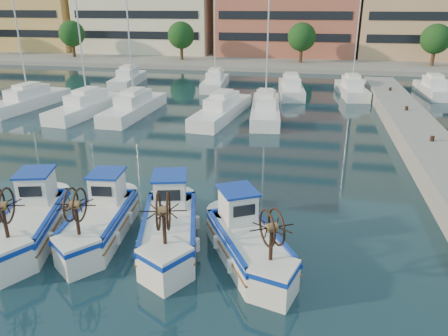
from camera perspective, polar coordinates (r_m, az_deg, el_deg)
ground at (r=16.42m, az=-11.46°, el=-12.36°), size 300.00×300.00×0.00m
yacht_marina at (r=41.62m, az=-1.61°, el=9.27°), size 39.79×23.11×11.50m
fishing_boat_a at (r=18.97m, az=-23.94°, el=-6.13°), size 3.21×5.10×3.09m
fishing_boat_b at (r=18.25m, az=-15.85°, el=-6.23°), size 2.42×4.85×2.96m
fishing_boat_c at (r=17.12m, az=-7.13°, el=-7.26°), size 3.17×5.15×3.12m
fishing_boat_d at (r=16.09m, az=3.11°, el=-9.27°), size 3.89×4.89×2.96m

